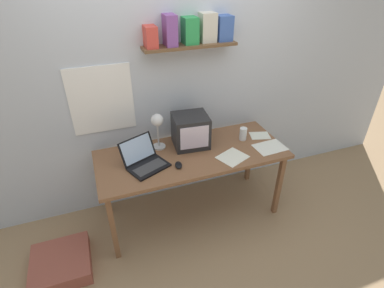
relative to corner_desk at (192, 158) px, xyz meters
The scene contains 12 objects.
ground_plane 0.69m from the corner_desk, ahead, with size 12.00×12.00×0.00m, color #A0805D.
back_wall 0.77m from the corner_desk, 90.03° to the left, with size 5.60×0.24×2.60m.
corner_desk is the anchor object (origin of this frame).
crt_monitor 0.26m from the corner_desk, 75.24° to the left, with size 0.35×0.33×0.31m.
laptop 0.47m from the corner_desk, behind, with size 0.43×0.42×0.23m.
desk_lamp 0.46m from the corner_desk, 151.24° to the left, with size 0.13×0.19×0.38m.
juice_glass 0.58m from the corner_desk, ahead, with size 0.07×0.07×0.13m.
computer_mouse 0.25m from the corner_desk, 139.23° to the right, with size 0.08×0.11×0.03m.
open_notebook 0.76m from the corner_desk, 12.63° to the right, with size 0.30×0.23×0.00m.
loose_paper_near_laptop 0.38m from the corner_desk, 30.51° to the right, with size 0.31×0.30×0.00m.
printed_handout 0.77m from the corner_desk, ahead, with size 0.23×0.20×0.00m.
floor_cushion 1.46m from the corner_desk, 168.59° to the right, with size 0.48×0.48×0.13m.
Camera 1 is at (-0.79, -2.18, 2.31)m, focal length 28.00 mm.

